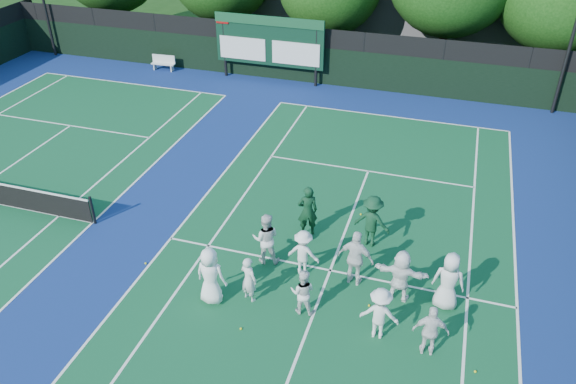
% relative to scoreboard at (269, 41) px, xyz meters
% --- Properties ---
extents(ground, '(120.00, 120.00, 0.00)m').
position_rel_scoreboard_xyz_m(ground, '(7.01, -15.59, -2.19)').
color(ground, '#13330E').
rests_on(ground, ground).
extents(court_apron, '(34.00, 32.00, 0.01)m').
position_rel_scoreboard_xyz_m(court_apron, '(1.01, -14.59, -2.19)').
color(court_apron, navy).
rests_on(court_apron, ground).
extents(near_court, '(11.05, 23.85, 0.01)m').
position_rel_scoreboard_xyz_m(near_court, '(7.01, -14.59, -2.18)').
color(near_court, '#104F2C').
rests_on(near_court, ground).
extents(back_fence, '(34.00, 0.08, 3.00)m').
position_rel_scoreboard_xyz_m(back_fence, '(1.01, 0.41, -0.83)').
color(back_fence, black).
rests_on(back_fence, ground).
extents(scoreboard, '(6.00, 0.21, 3.55)m').
position_rel_scoreboard_xyz_m(scoreboard, '(0.00, 0.00, 0.00)').
color(scoreboard, black).
rests_on(scoreboard, ground).
extents(clubhouse, '(18.00, 6.00, 4.00)m').
position_rel_scoreboard_xyz_m(clubhouse, '(5.01, 8.41, -0.19)').
color(clubhouse, '#55555A').
rests_on(clubhouse, ground).
extents(bench, '(1.39, 0.46, 0.87)m').
position_rel_scoreboard_xyz_m(bench, '(-6.35, -0.22, -1.72)').
color(bench, silver).
rests_on(bench, ground).
extents(tennis_ball_0, '(0.07, 0.07, 0.07)m').
position_rel_scoreboard_xyz_m(tennis_ball_0, '(5.28, -17.71, -2.16)').
color(tennis_ball_0, yellow).
rests_on(tennis_ball_0, ground).
extents(tennis_ball_2, '(0.07, 0.07, 0.07)m').
position_rel_scoreboard_xyz_m(tennis_ball_2, '(8.45, -15.78, -2.16)').
color(tennis_ball_2, yellow).
rests_on(tennis_ball_2, ground).
extents(tennis_ball_3, '(0.07, 0.07, 0.07)m').
position_rel_scoreboard_xyz_m(tennis_ball_3, '(1.40, -16.03, -2.16)').
color(tennis_ball_3, yellow).
rests_on(tennis_ball_3, ground).
extents(tennis_ball_4, '(0.07, 0.07, 0.07)m').
position_rel_scoreboard_xyz_m(tennis_ball_4, '(7.33, -11.32, -2.16)').
color(tennis_ball_4, yellow).
rests_on(tennis_ball_4, ground).
extents(tennis_ball_5, '(0.07, 0.07, 0.07)m').
position_rel_scoreboard_xyz_m(tennis_ball_5, '(11.42, -17.30, -2.16)').
color(tennis_ball_5, yellow).
rests_on(tennis_ball_5, ground).
extents(player_front_0, '(0.92, 0.63, 1.83)m').
position_rel_scoreboard_xyz_m(player_front_0, '(4.07, -16.87, -1.27)').
color(player_front_0, white).
rests_on(player_front_0, ground).
extents(player_front_1, '(0.64, 0.54, 1.50)m').
position_rel_scoreboard_xyz_m(player_front_1, '(5.07, -16.50, -1.44)').
color(player_front_1, silver).
rests_on(player_front_1, ground).
extents(player_front_2, '(0.76, 0.62, 1.45)m').
position_rel_scoreboard_xyz_m(player_front_2, '(6.68, -16.53, -1.46)').
color(player_front_2, silver).
rests_on(player_front_2, ground).
extents(player_front_3, '(1.05, 0.62, 1.60)m').
position_rel_scoreboard_xyz_m(player_front_3, '(8.86, -16.80, -1.39)').
color(player_front_3, white).
rests_on(player_front_3, ground).
extents(player_front_4, '(0.96, 0.49, 1.57)m').
position_rel_scoreboard_xyz_m(player_front_4, '(10.20, -17.01, -1.40)').
color(player_front_4, white).
rests_on(player_front_4, ground).
extents(player_back_0, '(0.98, 0.85, 1.75)m').
position_rel_scoreboard_xyz_m(player_back_0, '(4.96, -14.71, -1.32)').
color(player_back_0, silver).
rests_on(player_back_0, ground).
extents(player_back_1, '(1.02, 0.63, 1.53)m').
position_rel_scoreboard_xyz_m(player_back_1, '(6.23, -14.91, -1.43)').
color(player_back_1, white).
rests_on(player_back_1, ground).
extents(player_back_2, '(1.15, 0.61, 1.86)m').
position_rel_scoreboard_xyz_m(player_back_2, '(7.83, -14.90, -1.26)').
color(player_back_2, silver).
rests_on(player_back_2, ground).
extents(player_back_3, '(1.57, 0.53, 1.69)m').
position_rel_scoreboard_xyz_m(player_back_3, '(9.18, -15.18, -1.35)').
color(player_back_3, white).
rests_on(player_back_3, ground).
extents(player_back_4, '(0.94, 0.65, 1.84)m').
position_rel_scoreboard_xyz_m(player_back_4, '(10.49, -15.10, -1.27)').
color(player_back_4, silver).
rests_on(player_back_4, ground).
extents(coach_left, '(0.80, 0.68, 1.85)m').
position_rel_scoreboard_xyz_m(coach_left, '(5.80, -12.94, -1.27)').
color(coach_left, '#0E331C').
rests_on(coach_left, ground).
extents(coach_right, '(1.28, 0.86, 1.83)m').
position_rel_scoreboard_xyz_m(coach_right, '(7.94, -12.88, -1.28)').
color(coach_right, '#0F3820').
rests_on(coach_right, ground).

